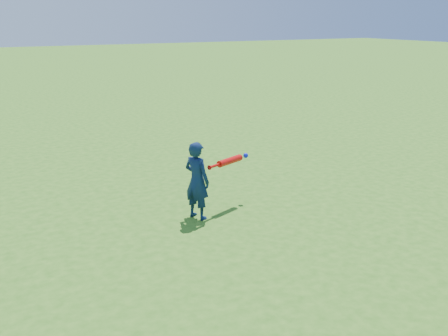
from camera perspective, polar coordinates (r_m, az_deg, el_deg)
name	(u,v)px	position (r m, az deg, el deg)	size (l,w,h in m)	color
ground	(245,227)	(5.86, 2.36, -6.76)	(80.00, 80.00, 0.00)	#306919
child	(197,181)	(5.96, -3.11, -1.45)	(0.35, 0.23, 0.95)	#0E1E41
bat_swing	(231,160)	(6.31, 0.84, 0.89)	(0.72, 0.32, 0.09)	red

